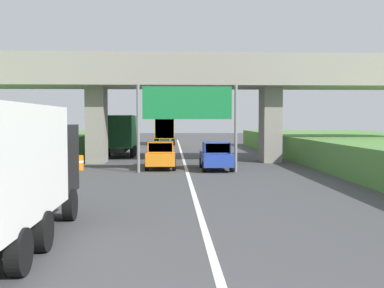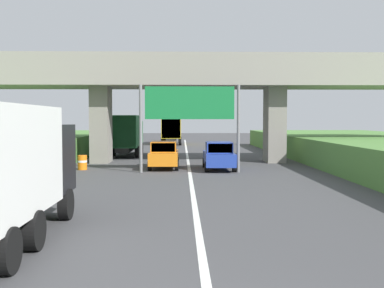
{
  "view_description": "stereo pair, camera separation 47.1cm",
  "coord_description": "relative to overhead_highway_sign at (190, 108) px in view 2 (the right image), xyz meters",
  "views": [
    {
      "loc": [
        -0.93,
        -5.19,
        3.1
      ],
      "look_at": [
        0.0,
        15.54,
        2.0
      ],
      "focal_mm": 43.28,
      "sensor_mm": 36.0,
      "label": 1
    },
    {
      "loc": [
        -0.46,
        -5.21,
        3.1
      ],
      "look_at": [
        0.0,
        15.54,
        2.0
      ],
      "focal_mm": 43.28,
      "sensor_mm": 36.0,
      "label": 2
    }
  ],
  "objects": [
    {
      "name": "lane_centre_stripe",
      "position": [
        0.0,
        0.85,
        -3.75
      ],
      "size": [
        0.2,
        85.21,
        0.01
      ],
      "primitive_type": "cube",
      "color": "white",
      "rests_on": "ground"
    },
    {
      "name": "overpass_bridge",
      "position": [
        0.0,
        6.5,
        1.97
      ],
      "size": [
        40.0,
        4.8,
        7.62
      ],
      "color": "gray",
      "rests_on": "ground"
    },
    {
      "name": "overhead_highway_sign",
      "position": [
        0.0,
        0.0,
        0.0
      ],
      "size": [
        5.88,
        0.18,
        5.12
      ],
      "color": "slate",
      "rests_on": "ground"
    },
    {
      "name": "truck_yellow",
      "position": [
        -1.73,
        30.7,
        -1.82
      ],
      "size": [
        2.44,
        7.3,
        3.44
      ],
      "color": "black",
      "rests_on": "ground"
    },
    {
      "name": "truck_green",
      "position": [
        -5.17,
        12.79,
        -1.82
      ],
      "size": [
        2.44,
        7.3,
        3.44
      ],
      "color": "black",
      "rests_on": "ground"
    },
    {
      "name": "car_blue",
      "position": [
        1.82,
        1.34,
        -2.9
      ],
      "size": [
        1.86,
        4.1,
        1.72
      ],
      "color": "#233D9E",
      "rests_on": "ground"
    },
    {
      "name": "car_orange",
      "position": [
        -1.59,
        2.18,
        -2.9
      ],
      "size": [
        1.86,
        4.1,
        1.72
      ],
      "color": "orange",
      "rests_on": "ground"
    },
    {
      "name": "construction_barrel_2",
      "position": [
        -6.66,
        -6.93,
        -3.3
      ],
      "size": [
        0.57,
        0.57,
        0.9
      ],
      "color": "orange",
      "rests_on": "ground"
    },
    {
      "name": "construction_barrel_3",
      "position": [
        -6.72,
        -2.68,
        -3.3
      ],
      "size": [
        0.57,
        0.57,
        0.9
      ],
      "color": "orange",
      "rests_on": "ground"
    },
    {
      "name": "construction_barrel_4",
      "position": [
        -6.6,
        1.58,
        -3.3
      ],
      "size": [
        0.57,
        0.57,
        0.9
      ],
      "color": "orange",
      "rests_on": "ground"
    }
  ]
}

